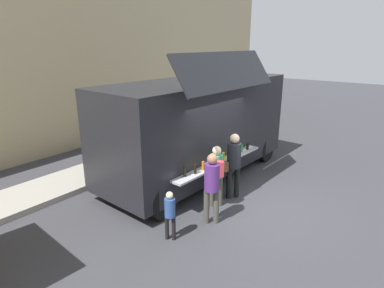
{
  "coord_description": "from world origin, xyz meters",
  "views": [
    {
      "loc": [
        -6.88,
        -3.4,
        3.99
      ],
      "look_at": [
        -0.15,
        1.8,
        1.3
      ],
      "focal_mm": 30.13,
      "sensor_mm": 36.0,
      "label": 1
    }
  ],
  "objects_px": {
    "customer_front_ordering": "(233,161)",
    "customer_mid_with_backpack": "(217,171)",
    "customer_rear_waiting": "(212,183)",
    "child_near_queue": "(170,211)",
    "food_truck_main": "(198,125)",
    "trash_bin": "(213,125)"
  },
  "relations": [
    {
      "from": "customer_mid_with_backpack",
      "to": "customer_rear_waiting",
      "type": "height_order",
      "value": "customer_rear_waiting"
    },
    {
      "from": "food_truck_main",
      "to": "child_near_queue",
      "type": "relative_size",
      "value": 5.94
    },
    {
      "from": "child_near_queue",
      "to": "customer_front_ordering",
      "type": "bearing_deg",
      "value": -28.16
    },
    {
      "from": "customer_front_ordering",
      "to": "customer_mid_with_backpack",
      "type": "relative_size",
      "value": 1.11
    },
    {
      "from": "customer_mid_with_backpack",
      "to": "customer_rear_waiting",
      "type": "distance_m",
      "value": 0.8
    },
    {
      "from": "customer_rear_waiting",
      "to": "child_near_queue",
      "type": "height_order",
      "value": "customer_rear_waiting"
    },
    {
      "from": "trash_bin",
      "to": "customer_rear_waiting",
      "type": "xyz_separation_m",
      "value": [
        -6.32,
        -4.23,
        0.58
      ]
    },
    {
      "from": "trash_bin",
      "to": "customer_mid_with_backpack",
      "type": "bearing_deg",
      "value": -145.24
    },
    {
      "from": "food_truck_main",
      "to": "customer_mid_with_backpack",
      "type": "bearing_deg",
      "value": -128.38
    },
    {
      "from": "trash_bin",
      "to": "child_near_queue",
      "type": "bearing_deg",
      "value": -152.01
    },
    {
      "from": "child_near_queue",
      "to": "customer_rear_waiting",
      "type": "bearing_deg",
      "value": -43.71
    },
    {
      "from": "customer_mid_with_backpack",
      "to": "customer_front_ordering",
      "type": "bearing_deg",
      "value": -47.32
    },
    {
      "from": "trash_bin",
      "to": "customer_rear_waiting",
      "type": "relative_size",
      "value": 0.51
    },
    {
      "from": "trash_bin",
      "to": "customer_front_ordering",
      "type": "height_order",
      "value": "customer_front_ordering"
    },
    {
      "from": "customer_rear_waiting",
      "to": "child_near_queue",
      "type": "distance_m",
      "value": 1.16
    },
    {
      "from": "customer_rear_waiting",
      "to": "trash_bin",
      "type": "bearing_deg",
      "value": -6.16
    },
    {
      "from": "customer_mid_with_backpack",
      "to": "child_near_queue",
      "type": "height_order",
      "value": "customer_mid_with_backpack"
    },
    {
      "from": "customer_front_ordering",
      "to": "customer_mid_with_backpack",
      "type": "height_order",
      "value": "customer_front_ordering"
    },
    {
      "from": "food_truck_main",
      "to": "child_near_queue",
      "type": "xyz_separation_m",
      "value": [
        -3.13,
        -1.6,
        -0.95
      ]
    },
    {
      "from": "customer_mid_with_backpack",
      "to": "child_near_queue",
      "type": "xyz_separation_m",
      "value": [
        -1.78,
        -0.04,
        -0.32
      ]
    },
    {
      "from": "food_truck_main",
      "to": "customer_rear_waiting",
      "type": "height_order",
      "value": "food_truck_main"
    },
    {
      "from": "trash_bin",
      "to": "customer_mid_with_backpack",
      "type": "height_order",
      "value": "customer_mid_with_backpack"
    }
  ]
}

